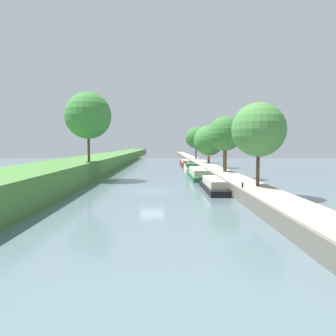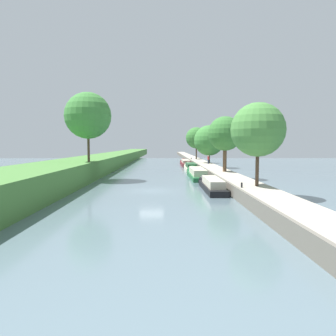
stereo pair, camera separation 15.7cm
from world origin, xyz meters
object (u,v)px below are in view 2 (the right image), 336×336
(narrowboat_black, at_px, (211,185))
(narrowboat_maroon, at_px, (185,163))
(narrowboat_cream, at_px, (190,167))
(narrowboat_green, at_px, (197,173))
(person_walking, at_px, (208,159))
(mooring_bollard_near, at_px, (242,185))
(mooring_bollard_far, at_px, (191,158))

(narrowboat_black, xyz_separation_m, narrowboat_maroon, (-0.20, 40.27, 0.01))
(narrowboat_cream, distance_m, narrowboat_maroon, 13.93)
(narrowboat_green, distance_m, person_walking, 15.45)
(narrowboat_cream, bearing_deg, person_walking, 24.78)
(narrowboat_black, bearing_deg, person_walking, 82.86)
(mooring_bollard_near, bearing_deg, narrowboat_maroon, 92.37)
(narrowboat_black, bearing_deg, narrowboat_green, 91.24)
(narrowboat_green, bearing_deg, narrowboat_cream, 89.29)
(narrowboat_black, relative_size, narrowboat_green, 0.79)
(narrowboat_cream, relative_size, mooring_bollard_near, 23.73)
(narrowboat_black, distance_m, narrowboat_green, 13.11)
(narrowboat_black, distance_m, narrowboat_maroon, 40.27)
(person_walking, bearing_deg, narrowboat_black, -97.14)
(narrowboat_maroon, bearing_deg, narrowboat_black, -89.72)
(narrowboat_cream, relative_size, person_walking, 6.43)
(person_walking, xyz_separation_m, mooring_bollard_near, (-1.78, -34.30, -0.65))
(narrowboat_green, height_order, narrowboat_cream, narrowboat_green)
(narrowboat_green, bearing_deg, person_walking, 75.73)
(narrowboat_green, height_order, person_walking, person_walking)
(narrowboat_green, bearing_deg, mooring_bollard_near, -84.07)
(narrowboat_cream, height_order, person_walking, person_walking)
(narrowboat_maroon, bearing_deg, narrowboat_cream, -89.69)
(narrowboat_black, relative_size, person_walking, 6.36)
(narrowboat_black, distance_m, narrowboat_cream, 26.34)
(narrowboat_green, bearing_deg, narrowboat_maroon, 89.81)
(mooring_bollard_near, relative_size, mooring_bollard_far, 1.00)
(mooring_bollard_far, bearing_deg, narrowboat_green, -93.42)
(person_walking, distance_m, mooring_bollard_near, 34.35)
(mooring_bollard_near, height_order, mooring_bollard_far, same)
(narrowboat_black, relative_size, mooring_bollard_far, 23.48)
(narrowboat_cream, distance_m, mooring_bollard_near, 32.68)
(person_walking, height_order, mooring_bollard_near, person_walking)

